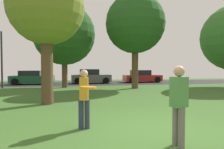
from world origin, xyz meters
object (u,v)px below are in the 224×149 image
object	(u,v)px
person_thrower	(179,102)
oak_tree_center	(135,24)
maple_tree_near	(64,34)
street_lamp_post	(2,60)
parked_car_grey	(91,77)
parked_car_green	(32,78)
oak_tree_left	(46,8)
frisbee_disc	(88,87)
parked_car_red	(142,77)
person_bystander	(84,97)

from	to	relation	value
person_thrower	oak_tree_center	bearing A→B (deg)	-118.88
maple_tree_near	street_lamp_post	bearing A→B (deg)	176.09
parked_car_grey	street_lamp_post	xyz separation A→B (m)	(-7.35, -3.71, 1.58)
parked_car_green	street_lamp_post	bearing A→B (deg)	-113.89
person_thrower	oak_tree_left	bearing A→B (deg)	-75.06
person_thrower	frisbee_disc	world-z (taller)	person_thrower
parked_car_green	parked_car_red	bearing A→B (deg)	2.76
person_bystander	parked_car_grey	distance (m)	15.57
person_bystander	street_lamp_post	xyz separation A→B (m)	(-5.85, 11.79, 1.39)
oak_tree_center	person_bystander	bearing A→B (deg)	-114.85
maple_tree_near	parked_car_green	size ratio (longest dim) A/B	1.69
person_bystander	parked_car_red	size ratio (longest dim) A/B	0.38
oak_tree_center	person_thrower	size ratio (longest dim) A/B	4.44
maple_tree_near	person_thrower	world-z (taller)	maple_tree_near
person_thrower	frisbee_disc	distance (m)	2.00
frisbee_disc	person_bystander	bearing A→B (deg)	88.96
oak_tree_center	parked_car_grey	size ratio (longest dim) A/B	1.82
parked_car_grey	person_thrower	bearing A→B (deg)	-88.82
maple_tree_near	person_thrower	bearing A→B (deg)	-77.72
oak_tree_center	parked_car_green	distance (m)	11.33
maple_tree_near	person_bystander	world-z (taller)	maple_tree_near
oak_tree_center	frisbee_disc	xyz separation A→B (m)	(-4.53, -11.81, -3.74)
parked_car_green	parked_car_grey	world-z (taller)	parked_car_grey
oak_tree_left	person_bystander	distance (m)	5.41
frisbee_disc	parked_car_red	distance (m)	19.45
maple_tree_near	street_lamp_post	distance (m)	5.31
parked_car_green	oak_tree_left	bearing A→B (deg)	-75.98
person_bystander	parked_car_grey	size ratio (longest dim) A/B	0.39
person_thrower	parked_car_grey	world-z (taller)	person_thrower
maple_tree_near	frisbee_disc	world-z (taller)	maple_tree_near
oak_tree_left	parked_car_red	xyz separation A→B (m)	(8.69, 11.95, -3.64)
oak_tree_center	person_bystander	size ratio (longest dim) A/B	4.69
person_bystander	parked_car_grey	world-z (taller)	person_bystander
parked_car_grey	parked_car_red	bearing A→B (deg)	4.09
maple_tree_near	parked_car_green	distance (m)	6.32
oak_tree_center	parked_car_grey	xyz separation A→B (m)	(-3.00, 5.79, -4.38)
oak_tree_center	person_thrower	distance (m)	12.30
parked_car_grey	street_lamp_post	size ratio (longest dim) A/B	0.91
person_thrower	person_bystander	size ratio (longest dim) A/B	1.06
parked_car_green	parked_car_grey	xyz separation A→B (m)	(5.77, 0.14, 0.05)
person_thrower	person_bystander	xyz separation A→B (m)	(-1.85, 1.57, -0.06)
oak_tree_left	frisbee_disc	xyz separation A→B (m)	(1.39, -6.07, -2.94)
frisbee_disc	street_lamp_post	bearing A→B (deg)	112.71
person_thrower	maple_tree_near	bearing A→B (deg)	-93.39
person_thrower	parked_car_grey	xyz separation A→B (m)	(-0.35, 17.07, -0.25)
person_thrower	street_lamp_post	distance (m)	15.48
maple_tree_near	parked_car_green	bearing A→B (deg)	130.14
parked_car_grey	oak_tree_center	bearing A→B (deg)	-62.62
person_bystander	maple_tree_near	bearing A→B (deg)	11.41
oak_tree_left	person_bystander	world-z (taller)	oak_tree_left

